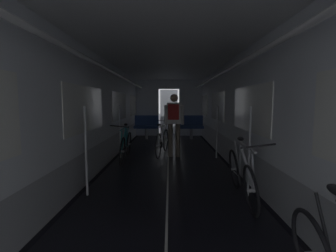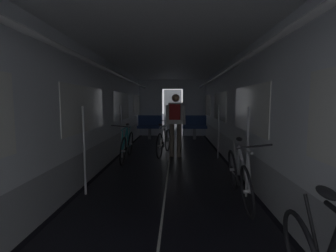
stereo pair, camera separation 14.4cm
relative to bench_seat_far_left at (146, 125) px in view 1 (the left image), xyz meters
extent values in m
cube|color=black|center=(-0.51, -4.82, -0.56)|extent=(0.08, 11.50, 0.01)
cube|color=black|center=(2.31, -4.82, -0.56)|extent=(0.08, 11.50, 0.01)
cube|color=beige|center=(0.90, -4.82, -0.56)|extent=(0.03, 11.27, 0.00)
cube|color=#9EA0A5|center=(-0.61, -4.82, -0.27)|extent=(0.12, 11.50, 0.60)
cube|color=silver|center=(-0.61, -4.82, 0.96)|extent=(0.12, 11.50, 1.85)
cube|color=white|center=(-0.54, -5.40, 0.78)|extent=(0.02, 1.90, 0.80)
cube|color=white|center=(-0.54, -2.52, 0.78)|extent=(0.02, 1.90, 0.80)
cube|color=white|center=(-0.54, 0.35, 0.78)|extent=(0.02, 1.90, 0.80)
cube|color=yellow|center=(-0.54, -5.39, 0.78)|extent=(0.01, 0.20, 0.28)
cylinder|color=white|center=(-0.27, -4.82, 1.53)|extent=(0.07, 11.04, 0.07)
cylinder|color=#B7BABF|center=(-0.37, -5.97, 0.13)|extent=(0.04, 0.04, 1.40)
cylinder|color=#B7BABF|center=(-0.37, -3.37, 0.13)|extent=(0.04, 0.04, 1.40)
cube|color=#9EA0A5|center=(2.41, -4.82, -0.27)|extent=(0.12, 11.50, 0.60)
cube|color=silver|center=(2.41, -4.82, 0.96)|extent=(0.12, 11.50, 1.85)
cube|color=white|center=(2.35, -5.40, 0.78)|extent=(0.02, 1.90, 0.80)
cube|color=white|center=(2.35, -2.52, 0.78)|extent=(0.02, 1.90, 0.80)
cube|color=white|center=(2.35, 0.35, 0.78)|extent=(0.02, 1.90, 0.80)
cube|color=yellow|center=(2.35, -5.25, 0.78)|extent=(0.01, 0.20, 0.28)
cylinder|color=white|center=(2.07, -4.82, 1.53)|extent=(0.07, 11.04, 0.07)
cylinder|color=#B7BABF|center=(2.17, -5.97, 0.13)|extent=(0.04, 0.04, 1.40)
cylinder|color=#B7BABF|center=(2.17, -3.37, 0.13)|extent=(0.04, 0.04, 1.40)
cube|color=silver|center=(-0.05, 0.99, 0.66)|extent=(1.00, 0.12, 2.45)
cube|color=silver|center=(1.85, 0.99, 0.66)|extent=(1.00, 0.12, 2.45)
cube|color=silver|center=(0.90, 0.99, 1.68)|extent=(0.90, 0.12, 0.40)
cube|color=#4C4F54|center=(0.90, 1.69, 0.46)|extent=(0.81, 0.04, 2.05)
cube|color=white|center=(0.90, -4.82, 1.94)|extent=(3.14, 11.62, 0.12)
cylinder|color=gray|center=(0.00, -0.07, -0.35)|extent=(0.12, 0.12, 0.44)
cube|color=#2D4784|center=(0.00, -0.07, -0.08)|extent=(0.96, 0.44, 0.10)
cube|color=#2D4784|center=(0.00, 0.12, 0.17)|extent=(0.96, 0.08, 0.40)
torus|color=gray|center=(-0.43, 0.15, 0.37)|extent=(0.14, 0.14, 0.02)
cylinder|color=gray|center=(1.80, -0.07, -0.35)|extent=(0.12, 0.12, 0.44)
cube|color=#2D4784|center=(1.80, -0.07, -0.08)|extent=(0.96, 0.44, 0.10)
cube|color=#2D4784|center=(1.80, 0.12, 0.17)|extent=(0.96, 0.08, 0.40)
torus|color=gray|center=(1.37, 0.15, 0.37)|extent=(0.14, 0.14, 0.02)
torus|color=black|center=(2.04, -5.63, -0.24)|extent=(0.15, 0.68, 0.67)
cylinder|color=#B2B2B7|center=(2.04, -5.63, -0.24)|extent=(0.10, 0.05, 0.06)
torus|color=black|center=(1.99, -6.65, -0.24)|extent=(0.15, 0.68, 0.67)
cylinder|color=#B2B2B7|center=(1.99, -6.65, -0.24)|extent=(0.10, 0.05, 0.06)
cylinder|color=#ADAFB5|center=(2.03, -6.33, -0.02)|extent=(0.08, 0.54, 0.56)
cylinder|color=#ADAFB5|center=(2.05, -5.92, -0.02)|extent=(0.12, 0.34, 0.55)
cylinder|color=#ADAFB5|center=(2.07, -6.18, 0.25)|extent=(0.08, 0.82, 0.04)
cylinder|color=#ADAFB5|center=(2.07, -5.70, 0.01)|extent=(0.08, 0.17, 0.49)
cylinder|color=#ADAFB5|center=(2.02, -5.85, -0.26)|extent=(0.06, 0.45, 0.07)
cylinder|color=#ADAFB5|center=(2.02, -6.62, 0.01)|extent=(0.09, 0.09, 0.49)
cylinder|color=black|center=(2.01, -6.08, -0.28)|extent=(0.04, 0.17, 0.17)
ellipsoid|color=black|center=(2.10, -5.75, 0.31)|extent=(0.11, 0.24, 0.07)
cylinder|color=black|center=(2.06, -6.64, 0.35)|extent=(0.44, 0.05, 0.08)
cylinder|color=black|center=(2.03, -8.04, 0.00)|extent=(0.09, 0.17, 0.49)
torus|color=black|center=(-0.18, -3.15, -0.23)|extent=(0.11, 0.67, 0.67)
cylinder|color=#B2B2B7|center=(-0.18, -3.15, -0.23)|extent=(0.10, 0.05, 0.06)
torus|color=black|center=(-0.16, -4.17, -0.23)|extent=(0.11, 0.67, 0.67)
cylinder|color=#B2B2B7|center=(-0.16, -4.17, -0.23)|extent=(0.10, 0.05, 0.06)
cylinder|color=teal|center=(-0.19, -3.85, -0.01)|extent=(0.08, 0.54, 0.56)
cylinder|color=teal|center=(-0.20, -3.44, -0.01)|extent=(0.09, 0.34, 0.55)
cylinder|color=teal|center=(-0.22, -3.70, 0.25)|extent=(0.06, 0.82, 0.04)
cylinder|color=teal|center=(-0.21, -3.22, 0.01)|extent=(0.07, 0.16, 0.49)
cylinder|color=teal|center=(-0.18, -3.37, -0.26)|extent=(0.04, 0.45, 0.07)
cylinder|color=teal|center=(-0.18, -4.14, 0.01)|extent=(0.07, 0.09, 0.49)
cylinder|color=black|center=(-0.17, -3.60, -0.28)|extent=(0.03, 0.17, 0.17)
ellipsoid|color=black|center=(-0.23, -3.27, 0.31)|extent=(0.10, 0.24, 0.07)
cylinder|color=black|center=(-0.22, -4.16, 0.35)|extent=(0.44, 0.03, 0.06)
cylinder|color=brown|center=(0.96, -3.21, -0.12)|extent=(0.13, 0.13, 0.90)
cylinder|color=brown|center=(1.16, -3.23, -0.12)|extent=(0.13, 0.13, 0.90)
cube|color=silver|center=(1.06, -3.22, 0.61)|extent=(0.38, 0.26, 0.56)
cylinder|color=silver|center=(0.84, -3.18, 0.56)|extent=(0.11, 0.20, 0.53)
cylinder|color=silver|center=(1.28, -3.23, 0.56)|extent=(0.11, 0.20, 0.53)
sphere|color=tan|center=(1.06, -3.22, 1.01)|extent=(0.21, 0.21, 0.21)
cube|color=maroon|center=(1.04, -3.39, 0.65)|extent=(0.30, 0.19, 0.40)
torus|color=black|center=(0.64, -3.48, -0.23)|extent=(0.16, 0.67, 0.67)
cylinder|color=#B2B2B7|center=(0.64, -3.48, -0.23)|extent=(0.10, 0.07, 0.05)
torus|color=black|center=(0.82, -2.47, -0.23)|extent=(0.16, 0.67, 0.67)
cylinder|color=#B2B2B7|center=(0.82, -2.47, -0.23)|extent=(0.10, 0.07, 0.05)
cylinder|color=silver|center=(0.76, -2.78, -0.01)|extent=(0.13, 0.54, 0.56)
cylinder|color=silver|center=(0.69, -3.18, -0.01)|extent=(0.10, 0.34, 0.55)
cylinder|color=silver|center=(0.73, -2.93, 0.25)|extent=(0.18, 0.81, 0.03)
cylinder|color=silver|center=(0.65, -3.41, 0.01)|extent=(0.05, 0.17, 0.49)
cylinder|color=silver|center=(0.68, -3.25, -0.26)|extent=(0.10, 0.45, 0.07)
cylinder|color=silver|center=(0.81, -2.50, 0.01)|extent=(0.05, 0.09, 0.49)
cylinder|color=black|center=(0.72, -3.03, -0.28)|extent=(0.04, 0.17, 0.17)
ellipsoid|color=black|center=(0.66, -3.36, 0.31)|extent=(0.13, 0.25, 0.06)
cylinder|color=black|center=(0.81, -2.48, 0.35)|extent=(0.44, 0.10, 0.03)
camera|label=1|loc=(0.94, -9.68, 0.90)|focal=25.88mm
camera|label=2|loc=(1.08, -9.67, 0.90)|focal=25.88mm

